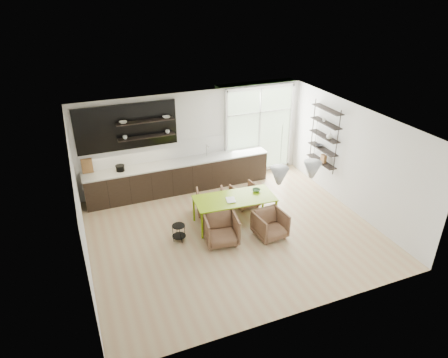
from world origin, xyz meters
TOP-DOWN VIEW (x-y plane):
  - room at (0.58, 1.10)m, footprint 7.02×6.01m
  - kitchen_run at (-0.69, 2.69)m, footprint 5.54×0.69m
  - right_shelving at (3.36, 1.17)m, footprint 0.26×1.22m
  - dining_table at (0.21, 0.39)m, footprint 2.12×1.07m
  - armchair_back_left at (-0.20, 1.08)m, footprint 0.89×0.91m
  - armchair_back_right at (0.84, 1.11)m, footprint 0.75×0.77m
  - armchair_front_left at (-0.43, -0.27)m, footprint 0.89×0.91m
  - armchair_front_right at (0.79, -0.50)m, footprint 0.78×0.80m
  - wire_stool at (-1.36, 0.18)m, footprint 0.34×0.34m
  - table_book at (-0.05, 0.32)m, footprint 0.28×0.34m
  - table_bowl at (0.87, 0.49)m, footprint 0.28×0.28m

SIDE VIEW (x-z plane):
  - wire_stool at x=-1.36m, z-range 0.06..0.49m
  - armchair_back_right at x=0.84m, z-range 0.00..0.63m
  - armchair_front_right at x=0.79m, z-range 0.00..0.67m
  - armchair_back_left at x=-0.20m, z-range 0.00..0.68m
  - armchair_front_left at x=-0.43m, z-range 0.00..0.73m
  - kitchen_run at x=-0.69m, z-range -0.78..1.97m
  - dining_table at x=0.21m, z-range 0.33..1.08m
  - table_book at x=-0.05m, z-range 0.75..0.78m
  - table_bowl at x=0.87m, z-range 0.75..0.82m
  - room at x=0.58m, z-range 0.00..2.92m
  - right_shelving at x=3.36m, z-range 0.70..2.60m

